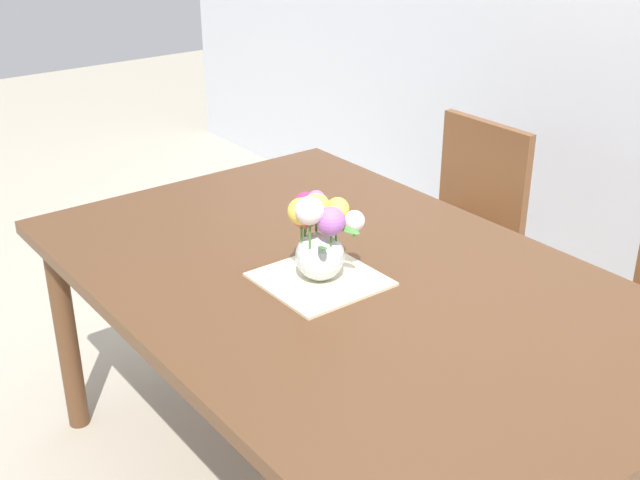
% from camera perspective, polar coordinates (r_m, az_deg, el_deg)
% --- Properties ---
extents(dining_table, '(1.84, 1.18, 0.76)m').
position_cam_1_polar(dining_table, '(2.22, 1.91, -4.30)').
color(dining_table, brown).
rests_on(dining_table, ground_plane).
extents(chair_left, '(0.42, 0.42, 0.90)m').
position_cam_1_polar(chair_left, '(3.16, 9.85, 1.28)').
color(chair_left, brown).
rests_on(chair_left, ground_plane).
extents(placemat, '(0.30, 0.30, 0.01)m').
position_cam_1_polar(placemat, '(2.16, 0.00, -2.79)').
color(placemat, beige).
rests_on(placemat, dining_table).
extents(flower_vase, '(0.22, 0.19, 0.25)m').
position_cam_1_polar(flower_vase, '(2.10, -0.09, 0.58)').
color(flower_vase, silver).
rests_on(flower_vase, placemat).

